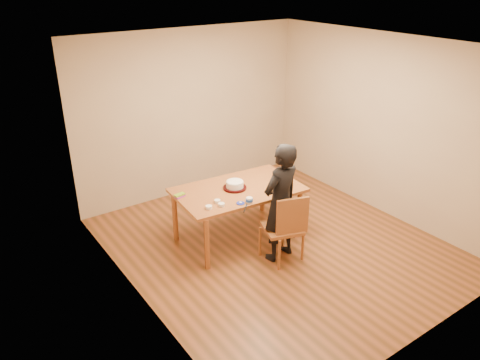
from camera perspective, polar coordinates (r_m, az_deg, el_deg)
room_shell at (r=6.22m, az=2.82°, el=4.11°), size 4.00×4.50×2.70m
dining_table at (r=6.41m, az=-0.26°, el=-1.23°), size 1.79×1.16×0.04m
dining_chair at (r=6.09m, az=5.13°, el=-5.84°), size 0.59×0.59×0.04m
cake_plate at (r=6.40m, az=-0.64°, el=-0.95°), size 0.32×0.32×0.02m
cake at (r=6.38m, az=-0.64°, el=-0.55°), size 0.24×0.24×0.08m
frosting_dome at (r=6.36m, az=-0.64°, el=-0.13°), size 0.23×0.23×0.03m
frosting_tub at (r=6.02m, az=1.14°, el=-2.46°), size 0.08×0.08×0.07m
frosting_lid at (r=6.01m, az=0.06°, el=-2.85°), size 0.11×0.11×0.01m
frosting_dollop at (r=6.00m, az=0.06°, el=-2.74°), size 0.04×0.04×0.02m
ramekin_green at (r=5.94m, az=-2.27°, el=-3.02°), size 0.08×0.08×0.04m
ramekin_yellow at (r=6.03m, az=-2.78°, el=-2.60°), size 0.08×0.08×0.04m
ramekin_multi at (r=5.89m, az=-3.82°, el=-3.33°), size 0.08×0.08×0.04m
candy_box_pink at (r=6.22m, az=-7.32°, el=-1.98°), size 0.15×0.10×0.02m
candy_box_green at (r=6.21m, az=-7.39°, el=-1.80°), size 0.15×0.09×0.02m
spatula at (r=5.86m, az=0.60°, el=-3.62°), size 0.12×0.11×0.01m
person at (r=5.95m, az=4.97°, el=-2.79°), size 0.63×0.46×1.59m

